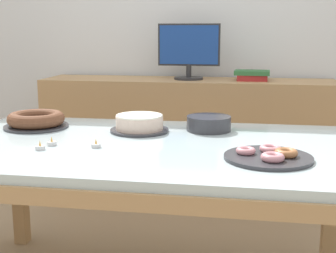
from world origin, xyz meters
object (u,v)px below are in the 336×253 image
cake_chocolate_round (139,124)px  tealight_left_edge (40,147)px  book_stack (252,75)px  tealight_centre (52,143)px  tealight_right_edge (96,145)px  computer_monitor (189,52)px  plate_stack (209,123)px  pastry_platter (269,156)px  cake_golden_bundt (36,120)px

cake_chocolate_round → tealight_left_edge: 0.51m
book_stack → tealight_centre: 1.66m
book_stack → tealight_centre: (-0.82, -1.43, -0.16)m
tealight_centre → tealight_right_edge: bearing=-1.3°
computer_monitor → plate_stack: (0.23, -1.02, -0.29)m
cake_chocolate_round → plate_stack: size_ratio=1.32×
pastry_platter → computer_monitor: bearing=108.0°
cake_chocolate_round → tealight_right_edge: (-0.10, -0.33, -0.03)m
computer_monitor → tealight_right_edge: 1.48m
cake_chocolate_round → tealight_left_edge: size_ratio=6.91×
computer_monitor → plate_stack: size_ratio=2.02×
computer_monitor → tealight_left_edge: (-0.41, -1.50, -0.32)m
cake_chocolate_round → cake_golden_bundt: size_ratio=0.89×
cake_golden_bundt → pastry_platter: 1.18m
book_stack → cake_golden_bundt: size_ratio=0.77×
tealight_right_edge → tealight_left_edge: 0.22m
pastry_platter → tealight_centre: 0.88m
plate_stack → pastry_platter: bearing=-61.2°
computer_monitor → tealight_right_edge: size_ratio=10.60×
plate_stack → tealight_left_edge: (-0.63, -0.48, -0.02)m
tealight_centre → computer_monitor: bearing=74.7°
cake_chocolate_round → plate_stack: bearing=13.4°
tealight_right_edge → tealight_centre: size_ratio=1.00×
tealight_left_edge → cake_golden_bundt: bearing=116.9°
computer_monitor → cake_chocolate_round: bearing=-94.9°
book_stack → plate_stack: (-0.20, -1.03, -0.14)m
cake_golden_bundt → computer_monitor: bearing=60.7°
pastry_platter → tealight_left_edge: pastry_platter is taller
plate_stack → tealight_centre: bearing=-146.8°
plate_stack → tealight_left_edge: 0.79m
cake_chocolate_round → tealight_left_edge: (-0.31, -0.40, -0.03)m
cake_chocolate_round → pastry_platter: 0.71m
computer_monitor → book_stack: (0.43, 0.00, -0.15)m
book_stack → cake_golden_bundt: 1.52m
computer_monitor → tealight_left_edge: 1.59m
cake_chocolate_round → plate_stack: (0.32, 0.08, -0.00)m
book_stack → plate_stack: bearing=-101.3°
cake_golden_bundt → tealight_right_edge: size_ratio=7.79×
tealight_right_edge → cake_chocolate_round: bearing=72.6°
cake_chocolate_round → tealight_left_edge: cake_chocolate_round is taller
book_stack → tealight_right_edge: 1.57m
pastry_platter → plate_stack: size_ratio=1.55×
pastry_platter → tealight_right_edge: (-0.69, 0.07, -0.00)m
computer_monitor → plate_stack: bearing=-77.6°
plate_stack → tealight_centre: size_ratio=5.25×
pastry_platter → tealight_right_edge: bearing=174.4°
computer_monitor → book_stack: size_ratio=1.76×
tealight_centre → pastry_platter: bearing=-4.7°
cake_chocolate_round → tealight_centre: bearing=-132.1°
book_stack → cake_chocolate_round: book_stack is taller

